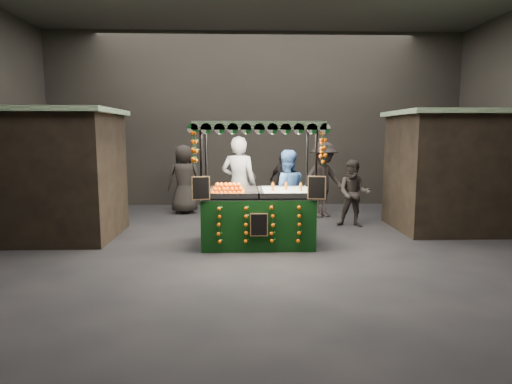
{
  "coord_description": "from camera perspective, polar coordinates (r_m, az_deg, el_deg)",
  "views": [
    {
      "loc": [
        -0.42,
        -7.88,
        2.13
      ],
      "look_at": [
        -0.14,
        0.54,
        0.98
      ],
      "focal_mm": 30.67,
      "sensor_mm": 36.0,
      "label": 1
    }
  ],
  "objects": [
    {
      "name": "shopper_3",
      "position": [
        11.14,
        8.74,
        1.59
      ],
      "size": [
        1.41,
        1.15,
        1.89
      ],
      "rotation": [
        0.0,
        0.0,
        0.43
      ],
      "color": "black",
      "rests_on": "ground"
    },
    {
      "name": "vendor_blue",
      "position": [
        9.14,
        3.96,
        -0.07
      ],
      "size": [
        0.93,
        0.76,
        1.77
      ],
      "rotation": [
        0.0,
        0.0,
        3.25
      ],
      "color": "navy",
      "rests_on": "ground"
    },
    {
      "name": "juice_stall",
      "position": [
        8.24,
        0.29,
        -2.07
      ],
      "size": [
        2.4,
        1.41,
        2.32
      ],
      "color": "black",
      "rests_on": "ground"
    },
    {
      "name": "vendor_grey",
      "position": [
        9.36,
        -2.27,
        1.0
      ],
      "size": [
        0.83,
        0.63,
        2.06
      ],
      "rotation": [
        0.0,
        0.0,
        2.94
      ],
      "color": "slate",
      "rests_on": "ground"
    },
    {
      "name": "shopper_2",
      "position": [
        12.29,
        3.65,
        1.45
      ],
      "size": [
        0.94,
        0.88,
        1.56
      ],
      "rotation": [
        0.0,
        0.0,
        2.43
      ],
      "color": "#2B2423",
      "rests_on": "ground"
    },
    {
      "name": "neighbour_stall_left",
      "position": [
        9.77,
        -25.97,
        2.16
      ],
      "size": [
        3.0,
        2.2,
        2.6
      ],
      "color": "black",
      "rests_on": "ground"
    },
    {
      "name": "shopper_0",
      "position": [
        9.96,
        -1.67,
        0.28
      ],
      "size": [
        0.69,
        0.54,
        1.67
      ],
      "rotation": [
        0.0,
        0.0,
        0.25
      ],
      "color": "#2C2524",
      "rests_on": "ground"
    },
    {
      "name": "ground",
      "position": [
        8.18,
        1.12,
        -7.33
      ],
      "size": [
        12.0,
        12.0,
        0.0
      ],
      "primitive_type": "plane",
      "color": "black",
      "rests_on": "ground"
    },
    {
      "name": "shopper_1",
      "position": [
        10.14,
        12.63,
        -0.19
      ],
      "size": [
        0.87,
        0.76,
        1.52
      ],
      "rotation": [
        0.0,
        0.0,
        -0.29
      ],
      "color": "#282321",
      "rests_on": "ground"
    },
    {
      "name": "shopper_4",
      "position": [
        11.68,
        -9.36,
        1.67
      ],
      "size": [
        0.95,
        0.68,
        1.82
      ],
      "rotation": [
        0.0,
        0.0,
        3.26
      ],
      "color": "black",
      "rests_on": "ground"
    },
    {
      "name": "market_hall",
      "position": [
        7.99,
        1.19,
        16.79
      ],
      "size": [
        12.1,
        10.1,
        5.05
      ],
      "color": "black",
      "rests_on": "ground"
    },
    {
      "name": "neighbour_stall_right",
      "position": [
        10.58,
        25.23,
        2.58
      ],
      "size": [
        3.0,
        2.2,
        2.6
      ],
      "color": "black",
      "rests_on": "ground"
    },
    {
      "name": "shopper_5",
      "position": [
        12.07,
        19.82,
        1.01
      ],
      "size": [
        1.49,
        1.26,
        1.61
      ],
      "rotation": [
        0.0,
        0.0,
        2.52
      ],
      "color": "#2D2524",
      "rests_on": "ground"
    }
  ]
}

